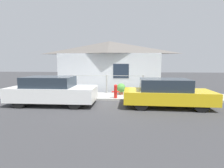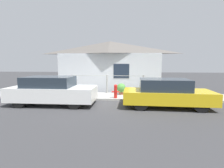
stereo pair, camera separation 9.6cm
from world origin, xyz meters
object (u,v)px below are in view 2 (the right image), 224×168
Objects in this scene: potted_plant_near_hydrant at (121,88)px; car_right at (166,93)px; car_left at (52,91)px; fire_hydrant at (116,91)px.

car_right is at bearing -48.68° from potted_plant_near_hydrant.
potted_plant_near_hydrant is at bearing 36.74° from car_left.
fire_hydrant is at bearing 152.38° from car_right.
car_left reaches higher than fire_hydrant.
car_left is 4.22m from potted_plant_near_hydrant.
car_right is at bearing -0.32° from car_left.
potted_plant_near_hydrant is (0.27, 1.13, -0.01)m from fire_hydrant.
car_left is at bearing -178.24° from car_right.
car_left is 5.46× the size of fire_hydrant.
car_left is at bearing -142.92° from potted_plant_near_hydrant.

